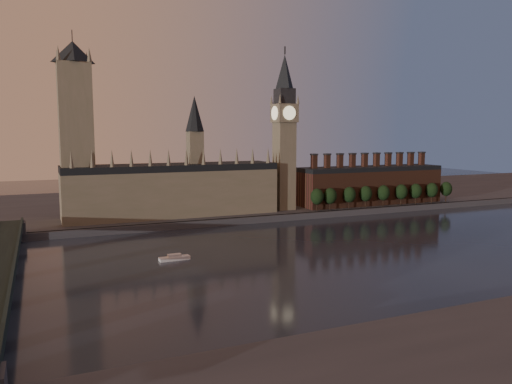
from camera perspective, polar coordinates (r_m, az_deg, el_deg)
ground at (r=240.43m, az=12.97°, el=-6.65°), size 900.00×900.00×0.00m
north_bank at (r=394.99m, az=-2.55°, el=-0.97°), size 900.00×182.00×4.00m
palace_of_westminster at (r=313.45m, az=-9.44°, el=0.54°), size 130.00×30.30×74.00m
victoria_tower at (r=303.10m, az=-19.90°, el=7.12°), size 24.00×24.00×108.00m
big_ben at (r=333.20m, az=3.26°, el=7.05°), size 15.00×15.00×107.00m
chimney_block at (r=371.93m, az=12.89°, el=0.84°), size 110.00×25.00×37.00m
embankment_tree_0 at (r=330.16m, az=7.00°, el=-0.53°), size 8.60×8.60×14.88m
embankment_tree_1 at (r=335.05m, az=8.49°, el=-0.45°), size 8.60×8.60×14.88m
embankment_tree_2 at (r=343.92m, az=10.63°, el=-0.30°), size 8.60×8.60×14.88m
embankment_tree_3 at (r=351.84m, az=12.44°, el=-0.19°), size 8.60×8.60×14.88m
embankment_tree_4 at (r=359.92m, az=14.37°, el=-0.09°), size 8.60×8.60×14.88m
embankment_tree_5 at (r=369.42m, az=16.28°, el=0.02°), size 8.60×8.60×14.88m
embankment_tree_6 at (r=377.51m, az=17.80°, el=0.11°), size 8.60×8.60×14.88m
embankment_tree_7 at (r=387.50m, az=19.46°, el=0.21°), size 8.60×8.60×14.88m
embankment_tree_8 at (r=399.01m, az=20.91°, el=0.33°), size 8.60×8.60×14.88m
river_boat at (r=221.79m, az=-9.30°, el=-7.43°), size 13.46×4.27×2.67m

